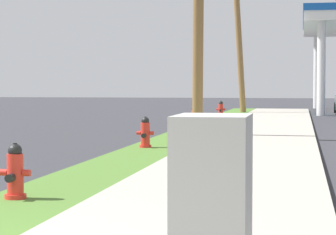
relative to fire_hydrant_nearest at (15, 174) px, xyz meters
The scene contains 6 objects.
fire_hydrant_nearest is the anchor object (origin of this frame).
fire_hydrant_second 7.83m from the fire_hydrant_nearest, 89.69° to the left, with size 0.42×0.38×0.74m.
fire_hydrant_third 16.17m from the fire_hydrant_nearest, 90.03° to the left, with size 0.42×0.37×0.74m.
fire_hydrant_fourth 24.27m from the fire_hydrant_nearest, 89.94° to the left, with size 0.42×0.37×0.74m.
utility_pole_background 30.09m from the fire_hydrant_nearest, 89.36° to the left, with size 1.44×0.77×9.23m.
utility_cabinet 5.03m from the fire_hydrant_nearest, 51.45° to the right, with size 0.58×0.76×1.31m.
Camera 1 is at (4.20, -4.91, 1.65)m, focal length 76.32 mm.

